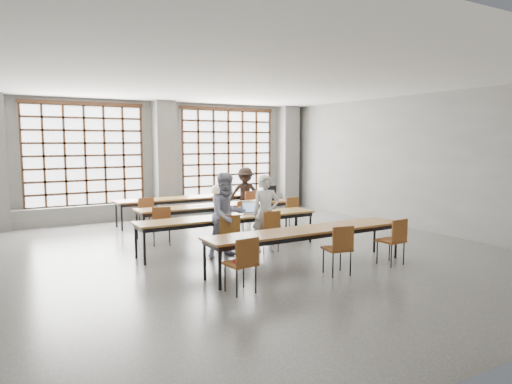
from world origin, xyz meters
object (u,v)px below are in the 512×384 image
chair_back_right (248,203)px  laptop_front (251,210)px  student_female (227,215)px  backpack (269,193)px  desk_row_d (309,232)px  chair_front_left (229,231)px  chair_front_right (269,227)px  chair_mid_centre (242,214)px  chair_mid_right (290,210)px  student_back (245,194)px  red_pouch (240,260)px  chair_near_right (394,237)px  laptop_back (228,192)px  chair_near_mid (339,245)px  plastic_bag (215,190)px  chair_back_left (145,210)px  chair_mid_left (162,222)px  chair_near_left (243,259)px  mouse (268,212)px  chair_back_mid (222,204)px  student_male (266,213)px  desk_row_a (187,199)px  green_box (226,213)px  desk_row_b (216,207)px  desk_row_c (229,219)px  phone (239,216)px

chair_back_right → laptop_front: 3.18m
student_female → backpack: size_ratio=4.22×
desk_row_d → chair_front_left: 1.66m
chair_front_right → chair_mid_centre: bearing=79.8°
chair_back_right → chair_front_left: same height
chair_mid_right → backpack: 0.81m
student_female → student_back: student_female is taller
red_pouch → chair_back_right: bearing=59.7°
chair_near_right → student_female: bearing=138.3°
laptop_back → student_female: bearing=-117.0°
desk_row_d → chair_near_mid: 0.67m
plastic_bag → red_pouch: plastic_bag is taller
chair_back_left → chair_mid_left: (-0.17, -1.79, 0.00)m
chair_mid_centre → chair_front_right: same height
chair_near_left → red_pouch: (-0.01, 0.08, -0.04)m
chair_back_right → mouse: 3.14m
chair_back_mid → chair_back_right: same height
chair_back_right → plastic_bag: size_ratio=3.08×
chair_back_mid → student_male: size_ratio=0.55×
laptop_front → backpack: size_ratio=1.14×
desk_row_d → chair_back_mid: bearing=82.3°
chair_back_mid → chair_back_right: bearing=0.1°
backpack → chair_mid_right: bearing=-60.8°
chair_front_left → red_pouch: (-0.79, -1.93, -0.04)m
chair_near_right → mouse: size_ratio=8.98×
desk_row_a → chair_mid_right: 3.05m
desk_row_a → student_back: size_ratio=2.58×
backpack → chair_near_mid: bearing=-94.2°
chair_front_right → chair_mid_left: bearing=134.6°
chair_near_right → green_box: size_ratio=3.52×
student_male → plastic_bag: 4.15m
desk_row_a → laptop_front: bearing=-88.0°
desk_row_b → desk_row_c: bearing=-106.3°
desk_row_d → red_pouch: (-1.70, -0.55, -0.16)m
desk_row_d → student_female: bearing=120.6°
chair_front_right → chair_near_mid: (0.18, -2.00, 0.00)m
chair_mid_right → chair_front_left: (-2.63, -1.73, 0.00)m
chair_back_mid → green_box: (-1.30, -2.82, 0.24)m
chair_front_left → phone: chair_front_left is taller
mouse → backpack: backpack is taller
chair_mid_right → desk_row_c: bearing=-154.4°
desk_row_a → desk_row_c: (-0.45, -3.53, 0.00)m
chair_back_left → student_back: (3.00, 0.13, 0.24)m
chair_mid_centre → chair_near_right: (1.18, -3.74, 0.00)m
chair_near_right → phone: 3.18m
chair_mid_left → chair_mid_right: bearing=-0.1°
chair_front_left → green_box: (0.27, 0.71, 0.24)m
chair_near_right → laptop_front: 3.14m
mouse → chair_mid_left: bearing=151.3°
chair_mid_left → chair_near_left: bearing=-89.8°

